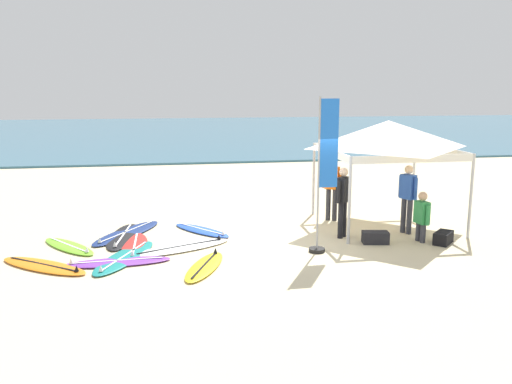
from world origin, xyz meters
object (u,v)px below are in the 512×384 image
surfboard_yellow (205,266)px  surfboard_red (135,245)px  surfboard_blue (202,230)px  person_orange (332,185)px  surfboard_purple (116,262)px  canopy_tent (388,135)px  surfboard_black (123,236)px  person_green (422,215)px  surfboard_navy (127,233)px  surfboard_teal (125,257)px  person_black (343,197)px  gear_bag_by_pole (443,238)px  surfboard_white (181,247)px  gear_bag_near_tent (375,238)px  surfboard_orange (44,266)px  surfboard_lime (69,246)px  person_blue (408,194)px  banner_flag (323,182)px

surfboard_yellow → surfboard_red: 2.26m
surfboard_blue → person_orange: 3.74m
surfboard_purple → canopy_tent: bearing=17.2°
surfboard_black → person_orange: bearing=8.5°
surfboard_blue → person_green: 5.35m
surfboard_purple → surfboard_black: bearing=90.0°
surfboard_navy → surfboard_teal: same height
person_black → surfboard_yellow: bearing=-153.9°
surfboard_navy → gear_bag_by_pole: bearing=-15.7°
surfboard_teal → person_orange: size_ratio=1.47×
surfboard_teal → person_black: 5.24m
surfboard_purple → gear_bag_by_pole: gear_bag_by_pole is taller
surfboard_navy → surfboard_white: bearing=-48.9°
surfboard_white → surfboard_red: (-1.03, 0.34, 0.00)m
surfboard_navy → gear_bag_near_tent: gear_bag_near_tent is taller
surfboard_orange → surfboard_lime: (0.27, 1.32, 0.00)m
surfboard_red → person_blue: (6.61, 0.07, 0.95)m
surfboard_navy → banner_flag: bearing=-26.5°
surfboard_teal → gear_bag_by_pole: bearing=-0.7°
surfboard_teal → surfboard_blue: bearing=47.1°
canopy_tent → person_green: canopy_tent is taller
person_blue → person_black: bearing=-176.8°
surfboard_lime → surfboard_red: size_ratio=0.87×
canopy_tent → person_black: 2.25m
surfboard_navy → surfboard_white: same height
surfboard_orange → gear_bag_by_pole: 8.82m
surfboard_orange → surfboard_black: size_ratio=0.88×
banner_flag → canopy_tent: bearing=40.9°
surfboard_purple → surfboard_red: (0.32, 1.15, 0.00)m
surfboard_orange → surfboard_navy: bearing=56.7°
surfboard_purple → surfboard_black: size_ratio=0.91×
surfboard_navy → surfboard_lime: same height
surfboard_purple → gear_bag_near_tent: gear_bag_near_tent is taller
surfboard_white → person_blue: 5.68m
canopy_tent → gear_bag_by_pole: (0.68, -1.86, -2.25)m
surfboard_red → person_green: bearing=-6.0°
surfboard_navy → surfboard_orange: 2.72m
surfboard_navy → surfboard_black: (-0.06, -0.31, 0.00)m
person_green → gear_bag_by_pole: (0.45, -0.23, -0.52)m
person_green → banner_flag: banner_flag is taller
banner_flag → surfboard_yellow: bearing=-165.9°
surfboard_teal → surfboard_navy: bearing=92.4°
surfboard_teal → person_green: 6.82m
surfboard_teal → person_black: (5.09, 0.83, 0.95)m
canopy_tent → surfboard_teal: 7.20m
surfboard_lime → surfboard_blue: same height
surfboard_purple → surfboard_blue: bearing=49.0°
person_blue → gear_bag_near_tent: size_ratio=2.85×
canopy_tent → banner_flag: 3.13m
surfboard_white → surfboard_red: size_ratio=1.17×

